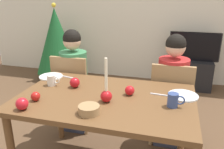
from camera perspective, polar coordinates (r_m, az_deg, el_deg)
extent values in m
cube|color=beige|center=(4.27, 8.91, 15.96)|extent=(6.40, 0.10, 2.60)
cube|color=brown|center=(1.89, -1.61, -5.95)|extent=(1.40, 0.90, 0.04)
cylinder|color=brown|center=(2.61, -12.67, -8.11)|extent=(0.06, 0.06, 0.71)
cylinder|color=brown|center=(2.35, 16.87, -11.81)|extent=(0.06, 0.06, 0.71)
cube|color=#99754C|center=(2.79, -8.56, -4.28)|extent=(0.40, 0.40, 0.04)
cube|color=#99754C|center=(2.55, -10.44, -0.78)|extent=(0.40, 0.04, 0.45)
cylinder|color=#99754C|center=(2.97, -3.99, -7.37)|extent=(0.04, 0.04, 0.41)
cylinder|color=#99754C|center=(3.09, -10.00, -6.52)|extent=(0.04, 0.04, 0.41)
cylinder|color=#99754C|center=(2.69, -6.41, -10.49)|extent=(0.04, 0.04, 0.41)
cylinder|color=#99754C|center=(2.82, -12.93, -9.38)|extent=(0.04, 0.04, 0.41)
cube|color=#99754C|center=(2.58, 14.02, -6.75)|extent=(0.40, 0.40, 0.04)
cube|color=#99754C|center=(2.31, 14.35, -3.21)|extent=(0.40, 0.04, 0.45)
cylinder|color=#99754C|center=(2.84, 17.25, -9.65)|extent=(0.04, 0.04, 0.41)
cylinder|color=#99754C|center=(2.83, 10.31, -9.04)|extent=(0.04, 0.04, 0.41)
cylinder|color=#99754C|center=(2.54, 17.38, -13.29)|extent=(0.04, 0.04, 0.41)
cylinder|color=#99754C|center=(2.54, 9.54, -12.60)|extent=(0.04, 0.04, 0.41)
cube|color=#33384C|center=(2.84, -8.76, -8.46)|extent=(0.28, 0.28, 0.45)
cylinder|color=#387A4C|center=(2.65, -9.26, 0.45)|extent=(0.30, 0.30, 0.48)
sphere|color=tan|center=(2.56, -9.69, 7.98)|extent=(0.19, 0.19, 0.19)
sphere|color=black|center=(2.56, -9.73, 8.64)|extent=(0.19, 0.19, 0.19)
cube|color=#33384C|center=(2.63, 13.61, -11.24)|extent=(0.28, 0.28, 0.45)
cylinder|color=#AD2323|center=(2.43, 14.47, -1.73)|extent=(0.30, 0.30, 0.48)
sphere|color=tan|center=(2.33, 15.20, 6.44)|extent=(0.19, 0.19, 0.19)
sphere|color=black|center=(2.32, 15.27, 7.16)|extent=(0.19, 0.19, 0.19)
cube|color=black|center=(4.16, 18.68, 0.11)|extent=(0.64, 0.40, 0.48)
cube|color=black|center=(4.03, 19.39, 6.43)|extent=(0.79, 0.04, 0.46)
cube|color=black|center=(4.03, 19.39, 6.43)|extent=(0.76, 0.05, 0.46)
cylinder|color=brown|center=(4.52, -12.72, -0.06)|extent=(0.08, 0.08, 0.14)
cone|color=#195628|center=(4.36, -13.35, 7.98)|extent=(0.77, 0.77, 1.15)
sphere|color=yellow|center=(4.28, -14.01, 16.08)|extent=(0.08, 0.08, 0.08)
sphere|color=red|center=(1.78, -1.42, -5.32)|extent=(0.09, 0.09, 0.09)
cylinder|color=#EFE5C6|center=(1.72, -1.46, -0.07)|extent=(0.02, 0.02, 0.26)
cylinder|color=white|center=(2.38, -14.62, -0.47)|extent=(0.23, 0.23, 0.01)
cylinder|color=silver|center=(1.97, 16.89, -4.91)|extent=(0.24, 0.24, 0.01)
cylinder|color=silver|center=(2.16, -14.54, -1.34)|extent=(0.08, 0.08, 0.10)
torus|color=silver|center=(2.14, -13.37, -1.36)|extent=(0.07, 0.01, 0.07)
cylinder|color=#33477F|center=(1.76, 14.56, -6.04)|extent=(0.08, 0.08, 0.10)
torus|color=#33477F|center=(1.76, 16.25, -6.03)|extent=(0.07, 0.01, 0.07)
cube|color=silver|center=(2.33, -10.48, -0.67)|extent=(0.18, 0.06, 0.01)
cube|color=silver|center=(1.95, 11.91, -4.87)|extent=(0.18, 0.03, 0.01)
cylinder|color=#99754C|center=(1.63, -5.63, -8.48)|extent=(0.15, 0.15, 0.06)
sphere|color=red|center=(1.90, 4.31, -3.89)|extent=(0.08, 0.08, 0.08)
sphere|color=#AC1A15|center=(1.90, -18.10, -5.06)|extent=(0.07, 0.07, 0.07)
sphere|color=#AC131A|center=(2.07, -9.06, -1.95)|extent=(0.09, 0.09, 0.09)
sphere|color=red|center=(1.79, -21.05, -6.67)|extent=(0.09, 0.09, 0.09)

